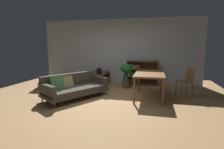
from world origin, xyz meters
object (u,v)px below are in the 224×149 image
Objects in this scene: fabric_couch at (73,86)px; dining_chair_near at (187,80)px; desk_speaker at (99,71)px; media_console at (100,80)px; potted_floor_plant at (126,72)px; bookshelf at (140,73)px; open_laptop at (100,72)px; dining_table at (150,75)px.

dining_chair_near is at bearing 15.26° from fabric_couch.
media_console is at bearing 97.83° from desk_speaker.
media_console is 1.48× the size of potted_floor_plant.
bookshelf is (1.48, 0.91, -0.14)m from desk_speaker.
dining_table reaches higher than open_laptop.
dining_chair_near is at bearing -20.03° from potted_floor_plant.
open_laptop is 1.20m from potted_floor_plant.
media_console is (0.31, 1.79, -0.11)m from fabric_couch.
fabric_couch is 2.17m from potted_floor_plant.
dining_table reaches higher than desk_speaker.
media_console is 5.73× the size of desk_speaker.
desk_speaker is at bearing 169.17° from dining_chair_near.
bookshelf is at bearing 15.45° from open_laptop.
open_laptop is 1.65m from bookshelf.
open_laptop is at bearing 161.64° from dining_chair_near.
dining_chair_near is (3.16, -1.05, 0.01)m from open_laptop.
potted_floor_plant reaches higher than open_laptop.
fabric_couch is 1.58× the size of media_console.
dining_chair_near is (3.04, -0.58, -0.09)m from desk_speaker.
open_laptop is (0.23, 1.97, 0.18)m from fabric_couch.
fabric_couch is at bearing -102.95° from desk_speaker.
media_console is 0.35m from open_laptop.
potted_floor_plant is at bearing 159.97° from dining_chair_near.
potted_floor_plant reaches higher than desk_speaker.
dining_table is (1.92, -0.98, 0.08)m from desk_speaker.
dining_table is at bearing -35.33° from open_laptop.
dining_table is 1.20× the size of bookshelf.
desk_speaker is 0.25× the size of dining_chair_near.
bookshelf is at bearing 59.86° from potted_floor_plant.
bookshelf reaches higher than open_laptop.
media_console is 0.90× the size of dining_table.
open_laptop is 0.49m from desk_speaker.
fabric_couch is 2.34× the size of potted_floor_plant.
desk_speaker reaches higher than open_laptop.
potted_floor_plant is at bearing 50.15° from fabric_couch.
potted_floor_plant is (1.07, -0.13, 0.36)m from media_console.
desk_speaker is (0.35, 1.51, 0.27)m from fabric_couch.
bookshelf is (0.44, 0.76, -0.12)m from potted_floor_plant.
dining_table is 1.95m from bookshelf.
dining_chair_near reaches higher than open_laptop.
open_laptop is 3.33m from dining_chair_near.
open_laptop is 0.30× the size of dining_table.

